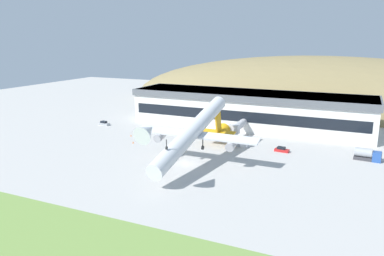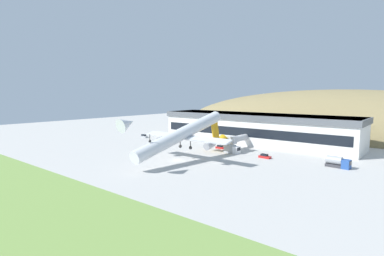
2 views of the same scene
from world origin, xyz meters
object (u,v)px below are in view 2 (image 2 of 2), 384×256
Objects in this scene: service_car_1 at (265,156)px; traffic_cone_1 at (152,147)px; terminal_building at (255,127)px; service_car_2 at (172,141)px; service_car_3 at (220,147)px; box_truck at (338,162)px; traffic_cone_0 at (156,143)px; service_car_0 at (144,136)px; fuel_truck at (232,149)px; jetway_0 at (237,139)px; cargo_airplane at (183,135)px.

traffic_cone_1 is (-45.04, -10.39, -0.32)m from service_car_1.
service_car_1 is at bearing -56.22° from terminal_building.
service_car_2 is 1.07× the size of service_car_3.
service_car_1 is 0.61× the size of box_truck.
traffic_cone_0 is (-50.61, -3.23, -0.32)m from service_car_1.
terminal_building reaches higher than traffic_cone_0.
fuel_truck is (55.86, -6.07, 0.81)m from service_car_0.
cargo_airplane is at bearing -95.01° from jetway_0.
service_car_2 is at bearing 173.16° from fuel_truck.
service_car_2 is 0.59× the size of box_truck.
cargo_airplane reaches higher than service_car_1.
traffic_cone_0 is (-32.68, -30.03, -7.20)m from terminal_building.
service_car_2 is 0.66× the size of fuel_truck.
service_car_1 is 7.42× the size of traffic_cone_0.
fuel_truck is 36.47m from box_truck.
traffic_cone_1 is (-28.32, -19.94, -3.71)m from jetway_0.
service_car_1 is at bearing 3.65° from traffic_cone_0.
fuel_truck is at bearing -6.84° from service_car_2.
terminal_building is 55.72m from service_car_0.
cargo_airplane is 8.01× the size of fuel_truck.
cargo_airplane is 11.64× the size of service_car_0.
service_car_1 is 50.72m from traffic_cone_0.
service_car_3 is 6.70× the size of traffic_cone_1.
cargo_airplane is at bearing -105.40° from fuel_truck.
cargo_airplane is at bearing -28.86° from traffic_cone_0.
fuel_truck is (4.37, -26.26, -6.01)m from terminal_building.
service_car_0 reaches higher than traffic_cone_0.
fuel_truck is (-13.56, 0.54, 0.88)m from service_car_1.
terminal_building is 22.81× the size of service_car_3.
service_car_3 is at bearing 1.33° from service_car_2.
jetway_0 is at bearing 168.64° from box_truck.
traffic_cone_0 is at bearing -174.19° from fuel_truck.
terminal_building is at bearing 53.92° from traffic_cone_1.
service_car_1 is (19.35, 20.46, -7.99)m from cargo_airplane.
jetway_0 is 30.46m from cargo_airplane.
terminal_building is 44.96m from traffic_cone_0.
traffic_cone_1 is (-27.10, -37.20, -7.20)m from terminal_building.
cargo_airplane is 27.12m from service_car_3.
box_truck is (42.24, 22.04, -7.00)m from cargo_airplane.
traffic_cone_0 is 1.00× the size of traffic_cone_1.
jetway_0 is at bearing 35.14° from traffic_cone_1.
traffic_cone_0 is at bearing 151.14° from cargo_airplane.
service_car_2 is at bearing 74.51° from traffic_cone_0.
terminal_building is 48.36m from box_truck.
service_car_2 is at bearing 177.48° from box_truck.
terminal_building reaches higher than jetway_0.
jetway_0 is 3.02× the size of service_car_2.
fuel_truck is 10.82× the size of traffic_cone_0.
box_truck is at bearing -2.52° from service_car_2.
fuel_truck is (8.34, -4.79, 0.87)m from service_car_3.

